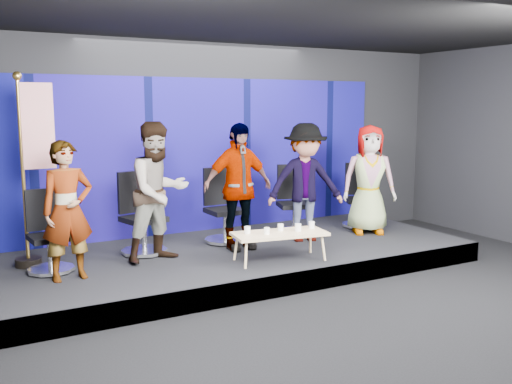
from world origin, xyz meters
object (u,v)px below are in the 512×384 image
Objects in this scene: panelist_c at (238,187)px; panelist_e at (369,179)px; chair_a at (49,245)px; mug_b at (267,231)px; panelist_b at (159,192)px; chair_d at (294,211)px; panelist_a at (68,211)px; mug_c at (281,227)px; chair_e at (359,206)px; coffee_table at (280,235)px; mug_d at (298,227)px; flag_stand at (33,165)px; mug_a at (247,230)px; mug_e at (312,225)px; panelist_d at (305,182)px; chair_c at (223,218)px; chair_b at (142,227)px.

panelist_e is at bearing -2.98° from panelist_c.
mug_b is at bearing -25.99° from chair_a.
panelist_b is 1.67× the size of chair_d.
panelist_a is at bearing -75.47° from chair_a.
mug_c is (-1.00, -1.25, 0.07)m from chair_d.
chair_e is at bearing 94.42° from panelist_e.
mug_d reaches higher than coffee_table.
mug_d is at bearing -23.78° from chair_a.
mug_b is 0.48m from mug_d.
panelist_c reaches higher than mug_d.
flag_stand is (-2.78, 0.50, 0.42)m from panelist_c.
panelist_c is 1.68× the size of chair_e.
mug_e is (0.97, -0.13, -0.00)m from mug_a.
panelist_c reaches higher than panelist_a.
panelist_e is (2.43, -0.07, -0.04)m from panelist_c.
panelist_c is at bearing 117.61° from mug_d.
mug_b is (-0.00, -0.88, -0.50)m from panelist_c.
mug_d is (-2.15, -1.31, 0.08)m from chair_e.
panelist_e is at bearing -85.58° from chair_e.
mug_d is at bearing -166.97° from mug_e.
mug_c is (0.50, -0.05, -0.00)m from mug_a.
chair_d reaches higher than mug_d.
mug_e reaches higher than mug_c.
panelist_a is 1.31m from panelist_b.
mug_e is (0.47, -0.08, 0.00)m from mug_c.
panelist_d is at bearing -136.64° from chair_e.
panelist_d reaches higher than mug_c.
mug_d is (1.73, -0.86, -0.51)m from panelist_b.
panelist_c is at bearing 89.86° from mug_b.
flag_stand is at bearing 156.48° from mug_d.
panelist_b is 1.03× the size of panelist_d.
panelist_b is 0.75× the size of flag_stand.
panelist_b is at bearing -161.42° from panelist_d.
mug_c is 3.44m from flag_stand.
panelist_a is 3.34m from mug_e.
mug_a is at bearing 161.08° from coffee_table.
chair_c is 0.64× the size of panelist_e.
mug_c is (0.28, -1.29, 0.06)m from chair_c.
mug_a is at bearing -123.68° from chair_d.
panelist_e is (1.25, -0.05, -0.02)m from panelist_d.
mug_d is at bearing -102.16° from chair_d.
flag_stand is at bearing -169.70° from panelist_d.
mug_c is (0.28, 0.10, 0.00)m from mug_b.
panelist_d is 20.23× the size of mug_b.
panelist_c reaches higher than mug_c.
mug_c is 0.04× the size of flag_stand.
panelist_c is (1.35, -0.45, 0.56)m from chair_b.
coffee_table is 0.53× the size of flag_stand.
panelist_b is at bearing 158.24° from mug_e.
mug_a reaches higher than mug_e.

